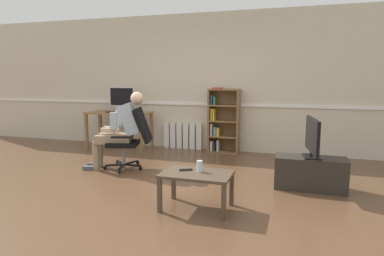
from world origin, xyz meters
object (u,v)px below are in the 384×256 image
Objects in this scene: keyboard at (115,112)px; drinking_glass at (200,166)px; person_seated at (121,128)px; tv_screen at (312,137)px; computer_desk at (119,117)px; computer_mouse at (129,112)px; imac_monitor at (122,98)px; spare_remote at (186,170)px; coffee_table at (197,178)px; office_chair at (132,136)px; tv_stand at (310,173)px; bookshelf at (222,122)px; radiator at (183,136)px.

keyboard is 2.91× the size of drinking_glass.
person_seated is 1.58× the size of tv_screen.
computer_mouse is (0.29, -0.12, 0.13)m from computer_desk.
imac_monitor is 5.59× the size of computer_mouse.
spare_remote is at bearing 35.93° from person_seated.
tv_screen is at bearing -22.68° from computer_mouse.
spare_remote is at bearing 159.03° from coffee_table.
coffee_table is at bearing -48.35° from imac_monitor.
office_chair is 1.10× the size of tv_stand.
spare_remote is (1.49, -1.20, -0.23)m from person_seated.
bookshelf is at bearing 97.47° from drinking_glass.
imac_monitor is 0.44× the size of bookshelf.
tv_screen is at bearing 71.59° from person_seated.
radiator reaches higher than spare_remote.
tv_screen is at bearing 70.38° from office_chair.
tv_stand is at bearing -22.65° from computer_desk.
coffee_table is 6.09× the size of drinking_glass.
tv_screen is at bearing -49.02° from bookshelf.
imac_monitor is 0.69× the size of radiator.
drinking_glass is (2.43, -2.66, -0.57)m from imac_monitor.
computer_mouse is 3.30m from drinking_glass.
tv_screen is at bearing -22.64° from computer_desk.
drinking_glass is at bearing -120.69° from spare_remote.
keyboard is 3.52m from coffee_table.
drinking_glass reaches higher than tv_stand.
bookshelf is 2.90m from drinking_glass.
computer_mouse is 0.08× the size of person_seated.
tv_stand is at bearing -20.77° from keyboard.
computer_mouse is 0.11× the size of tv_stand.
tv_screen reaches higher than computer_mouse.
bookshelf is at bearing 130.95° from tv_stand.
tv_stand is 1.74m from spare_remote.
coffee_table is (2.15, -2.51, -0.42)m from computer_mouse.
imac_monitor is 0.57× the size of office_chair.
tv_stand is at bearing 90.00° from tv_screen.
computer_desk is 1.44× the size of tv_stand.
tv_stand is (1.58, -1.83, -0.38)m from bookshelf.
person_seated reaches higher than radiator.
computer_desk is 4.00m from tv_stand.
keyboard reaches higher than computer_desk.
imac_monitor reaches higher than drinking_glass.
coffee_table is (2.41, -2.71, -0.69)m from imac_monitor.
spare_remote reaches higher than tv_stand.
coffee_table is (2.45, -2.49, -0.41)m from keyboard.
spare_remote is (-0.15, 0.06, 0.07)m from coffee_table.
computer_mouse is at bearing 3.90° from keyboard.
spare_remote is (2.26, -2.65, -0.62)m from imac_monitor.
person_seated reaches higher than office_chair.
radiator is 5.40× the size of spare_remote.
imac_monitor is at bearing 156.10° from tv_stand.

